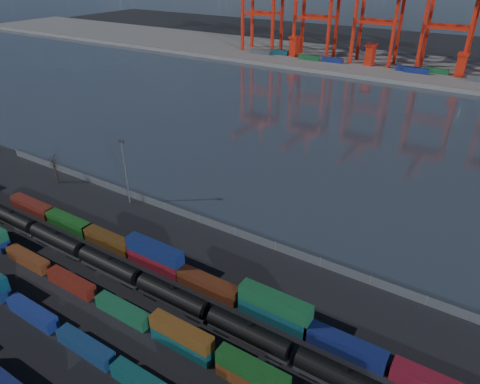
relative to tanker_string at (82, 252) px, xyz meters
The scene contains 12 objects.
ground 21.22m from the tanker_string, 11.16° to the right, with size 700.00×700.00×0.00m, color black.
harbor_water 103.04m from the tanker_string, 78.41° to the left, with size 700.00×700.00×0.00m, color #272F39.
far_quay 206.96m from the tanker_string, 84.26° to the left, with size 700.00×70.00×2.00m, color #514F4C.
container_row_south 20.73m from the tanker_string, 46.08° to the right, with size 138.09×2.24×4.78m.
container_row_mid 28.41m from the tanker_string, 13.04° to the right, with size 140.43×2.25×4.80m.
container_row_north 20.91m from the tanker_string, 17.92° to the left, with size 142.63×2.60×5.55m.
tanker_string is the anchor object (origin of this frame).
waterfront_fence 31.65m from the tanker_string, 49.12° to the left, with size 160.12×0.12×2.20m.
bare_tree 38.63m from the tanker_string, 150.27° to the left, with size 2.19×2.14×8.28m.
yard_light_mast 24.83m from the tanker_string, 112.99° to the left, with size 1.60×0.40×16.60m.
quay_containers 191.63m from the tanker_string, 87.10° to the left, with size 172.58×10.99×2.60m.
straddle_carriers 196.84m from the tanker_string, 84.69° to the left, with size 140.00×7.00×11.10m.
Camera 1 is at (42.48, -36.96, 53.89)m, focal length 32.00 mm.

